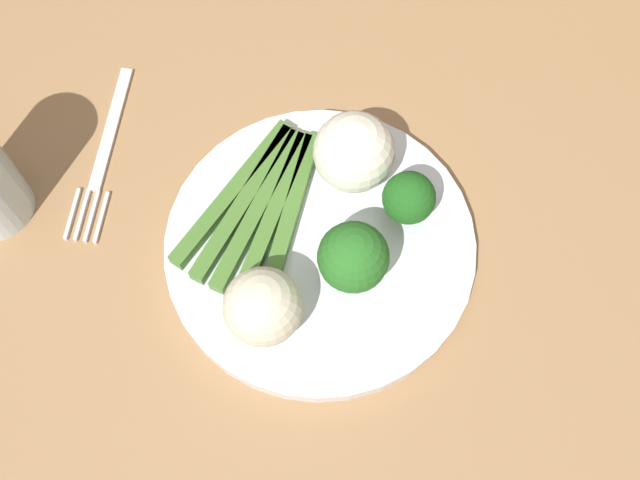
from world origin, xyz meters
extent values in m
cube|color=gray|center=(0.00, 0.00, -0.01)|extent=(6.00, 6.00, 0.02)
cube|color=#9E754C|center=(0.00, 0.00, 0.72)|extent=(1.18, 1.00, 0.04)
cylinder|color=olive|center=(-0.15, -0.56, 0.23)|extent=(0.04, 0.04, 0.45)
cylinder|color=olive|center=(0.19, -0.54, 0.23)|extent=(0.04, 0.04, 0.45)
cylinder|color=white|center=(0.03, 0.03, 0.75)|extent=(0.24, 0.24, 0.01)
cube|color=#47752D|center=(0.11, 0.02, 0.76)|extent=(0.04, 0.15, 0.01)
cube|color=#47752D|center=(0.10, 0.02, 0.76)|extent=(0.02, 0.15, 0.01)
cube|color=#47752D|center=(0.09, 0.02, 0.76)|extent=(0.01, 0.15, 0.01)
cube|color=#47752D|center=(0.07, 0.02, 0.76)|extent=(0.02, 0.15, 0.01)
cube|color=#47752D|center=(0.06, 0.02, 0.76)|extent=(0.04, 0.15, 0.01)
cylinder|color=#568E33|center=(0.00, 0.04, 0.77)|extent=(0.02, 0.02, 0.02)
sphere|color=#286B23|center=(0.00, 0.04, 0.79)|extent=(0.05, 0.05, 0.05)
cylinder|color=#4C7F2B|center=(-0.02, -0.02, 0.76)|extent=(0.01, 0.01, 0.01)
sphere|color=#1E5B1C|center=(-0.02, -0.02, 0.79)|extent=(0.04, 0.04, 0.04)
sphere|color=white|center=(0.03, -0.04, 0.79)|extent=(0.06, 0.06, 0.06)
sphere|color=beige|center=(0.05, 0.10, 0.79)|extent=(0.06, 0.06, 0.06)
cube|color=silver|center=(0.24, -0.01, 0.74)|extent=(0.04, 0.12, 0.00)
cube|color=silver|center=(0.23, 0.08, 0.74)|extent=(0.02, 0.04, 0.00)
cube|color=silver|center=(0.22, 0.07, 0.74)|extent=(0.02, 0.04, 0.00)
cube|color=silver|center=(0.21, 0.07, 0.74)|extent=(0.02, 0.04, 0.00)
cube|color=silver|center=(0.20, 0.07, 0.74)|extent=(0.02, 0.04, 0.00)
camera|label=1|loc=(-0.06, 0.24, 1.31)|focal=43.86mm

